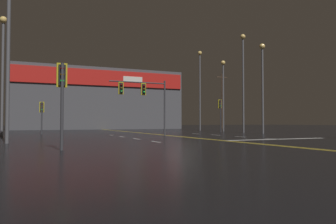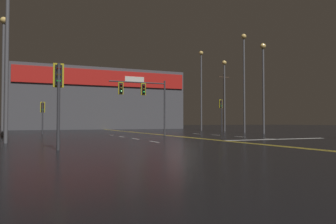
{
  "view_description": "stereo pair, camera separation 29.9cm",
  "coord_description": "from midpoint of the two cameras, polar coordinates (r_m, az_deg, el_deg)",
  "views": [
    {
      "loc": [
        -11.16,
        -22.96,
        1.13
      ],
      "look_at": [
        0.0,
        2.54,
        2.0
      ],
      "focal_mm": 35.0,
      "sensor_mm": 36.0,
      "label": 1
    },
    {
      "loc": [
        -10.89,
        -23.08,
        1.13
      ],
      "look_at": [
        0.0,
        2.54,
        2.0
      ],
      "focal_mm": 35.0,
      "sensor_mm": 36.0,
      "label": 2
    }
  ],
  "objects": [
    {
      "name": "traffic_signal_median",
      "position": [
        27.03,
        -4.29,
        3.31
      ],
      "size": [
        4.84,
        0.36,
        4.65
      ],
      "color": "#38383D",
      "rests_on": "ground"
    },
    {
      "name": "streetlight_near_left",
      "position": [
        44.72,
        6.0,
        5.46
      ],
      "size": [
        0.56,
        0.56,
        10.81
      ],
      "color": "#59595E",
      "rests_on": "ground"
    },
    {
      "name": "streetlight_median_approach",
      "position": [
        20.35,
        -25.77,
        14.81
      ],
      "size": [
        0.56,
        0.56,
        11.01
      ],
      "color": "#59595E",
      "rests_on": "ground"
    },
    {
      "name": "traffic_signal_corner_northeast",
      "position": [
        38.19,
        9.47,
        0.67
      ],
      "size": [
        0.42,
        0.36,
        3.75
      ],
      "color": "#38383D",
      "rests_on": "ground"
    },
    {
      "name": "streetlight_near_right",
      "position": [
        36.61,
        13.33,
        7.03
      ],
      "size": [
        0.56,
        0.56,
        10.71
      ],
      "color": "#59595E",
      "rests_on": "ground"
    },
    {
      "name": "building_backdrop",
      "position": [
        57.02,
        -11.83,
        2.04
      ],
      "size": [
        27.23,
        10.23,
        9.78
      ],
      "color": "#4C4C51",
      "rests_on": "ground"
    },
    {
      "name": "streetlight_far_left",
      "position": [
        33.83,
        16.5,
        6.12
      ],
      "size": [
        0.56,
        0.56,
        8.93
      ],
      "color": "#59595E",
      "rests_on": "ground"
    },
    {
      "name": "ground_plane",
      "position": [
        25.55,
        2.57,
        -4.32
      ],
      "size": [
        200.0,
        200.0,
        0.0
      ],
      "primitive_type": "plane",
      "color": "black"
    },
    {
      "name": "traffic_signal_corner_northwest",
      "position": [
        32.59,
        -20.75,
        0.24
      ],
      "size": [
        0.42,
        0.36,
        3.03
      ],
      "color": "#38383D",
      "rests_on": "ground"
    },
    {
      "name": "traffic_signal_corner_southwest",
      "position": [
        14.04,
        -17.95,
        4.33
      ],
      "size": [
        0.42,
        0.36,
        3.54
      ],
      "color": "#38383D",
      "rests_on": "ground"
    },
    {
      "name": "road_markings",
      "position": [
        24.97,
        5.09,
        -4.37
      ],
      "size": [
        12.59,
        60.0,
        0.01
      ],
      "color": "gold",
      "rests_on": "ground"
    },
    {
      "name": "streetlight_far_median",
      "position": [
        41.48,
        10.0,
        4.55
      ],
      "size": [
        0.56,
        0.56,
        8.84
      ],
      "color": "#59595E",
      "rests_on": "ground"
    },
    {
      "name": "utility_pole_row",
      "position": [
        52.75,
        -10.75,
        2.68
      ],
      "size": [
        46.15,
        0.26,
        10.36
      ],
      "color": "#4C3828",
      "rests_on": "ground"
    },
    {
      "name": "streetlight_far_right",
      "position": [
        28.7,
        -26.49,
        8.12
      ],
      "size": [
        0.56,
        0.56,
        9.35
      ],
      "color": "#59595E",
      "rests_on": "ground"
    }
  ]
}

